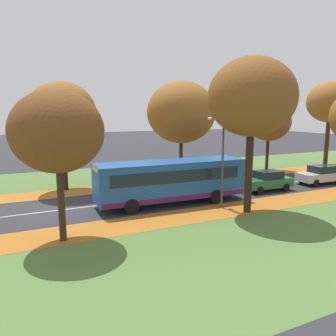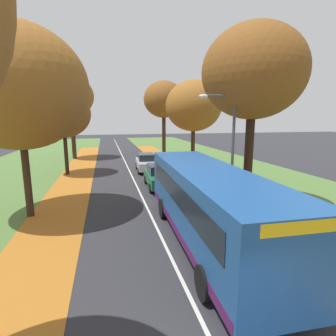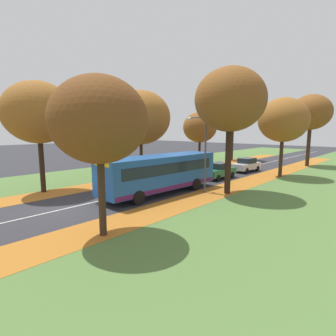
{
  "view_description": "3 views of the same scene",
  "coord_description": "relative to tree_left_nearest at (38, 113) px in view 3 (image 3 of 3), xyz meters",
  "views": [
    {
      "loc": [
        21.51,
        -2.58,
        6.3
      ],
      "look_at": [
        0.17,
        7.43,
        2.24
      ],
      "focal_mm": 35.0,
      "sensor_mm": 36.0,
      "label": 1
    },
    {
      "loc": [
        -2.09,
        -2.17,
        4.85
      ],
      "look_at": [
        1.31,
        12.03,
        2.08
      ],
      "focal_mm": 28.0,
      "sensor_mm": 36.0,
      "label": 2
    },
    {
      "loc": [
        15.67,
        -7.36,
        4.96
      ],
      "look_at": [
        0.62,
        8.91,
        1.71
      ],
      "focal_mm": 28.0,
      "sensor_mm": 36.0,
      "label": 3
    }
  ],
  "objects": [
    {
      "name": "car_silver_following",
      "position": [
        7.15,
        20.75,
        -5.44
      ],
      "size": [
        1.93,
        4.27,
        1.62
      ],
      "color": "#B7BABF",
      "rests_on": "ground"
    },
    {
      "name": "road_centre_line",
      "position": [
        5.6,
        19.07,
        -6.25
      ],
      "size": [
        0.12,
        80.0,
        0.01
      ],
      "primitive_type": "cube",
      "color": "silver",
      "rests_on": "ground"
    },
    {
      "name": "tree_left_nearest",
      "position": [
        0.0,
        0.0,
        0.0
      ],
      "size": [
        5.29,
        5.29,
        8.65
      ],
      "color": "black",
      "rests_on": "ground"
    },
    {
      "name": "car_green_lead",
      "position": [
        7.13,
        14.69,
        -5.44
      ],
      "size": [
        1.86,
        4.24,
        1.62
      ],
      "color": "#1E6038",
      "rests_on": "ground"
    },
    {
      "name": "tree_left_far",
      "position": [
        -0.21,
        30.34,
        1.14
      ],
      "size": [
        5.29,
        5.29,
        9.81
      ],
      "color": "#382619",
      "rests_on": "ground"
    },
    {
      "name": "tree_left_near",
      "position": [
        -0.31,
        10.72,
        -0.01
      ],
      "size": [
        6.39,
        6.39,
        9.13
      ],
      "color": "#382619",
      "rests_on": "ground"
    },
    {
      "name": "tree_right_nearest",
      "position": [
        10.97,
        -1.68,
        -0.88
      ],
      "size": [
        4.38,
        4.38,
        7.36
      ],
      "color": "#382619",
      "rests_on": "ground"
    },
    {
      "name": "tree_right_near",
      "position": [
        11.06,
        9.59,
        0.89
      ],
      "size": [
        5.31,
        5.31,
        9.57
      ],
      "color": "black",
      "rests_on": "ground"
    },
    {
      "name": "grass_verge_left",
      "position": [
        -3.6,
        19.07,
        -6.24
      ],
      "size": [
        12.0,
        90.0,
        0.01
      ],
      "primitive_type": "cube",
      "color": "#517538",
      "rests_on": "ground"
    },
    {
      "name": "tree_right_far",
      "position": [
        11.1,
        30.88,
        0.98
      ],
      "size": [
        5.2,
        5.2,
        9.61
      ],
      "color": "#382619",
      "rests_on": "ground"
    },
    {
      "name": "leaf_litter_left",
      "position": [
        1.0,
        13.07,
        -6.24
      ],
      "size": [
        2.8,
        60.0,
        0.0
      ],
      "primitive_type": "cube",
      "color": "#B26B23",
      "rests_on": "grass_verge_left"
    },
    {
      "name": "tree_right_mid",
      "position": [
        11.4,
        19.92,
        -0.31
      ],
      "size": [
        5.05,
        5.05,
        8.23
      ],
      "color": "#382619",
      "rests_on": "ground"
    },
    {
      "name": "tree_left_mid",
      "position": [
        0.15,
        20.89,
        -0.99
      ],
      "size": [
        4.54,
        4.54,
        7.32
      ],
      "color": "black",
      "rests_on": "ground"
    },
    {
      "name": "streetlamp_right",
      "position": [
        9.27,
        8.62,
        -2.51
      ],
      "size": [
        1.89,
        0.28,
        6.0
      ],
      "color": "#47474C",
      "rests_on": "ground"
    },
    {
      "name": "ground_plane",
      "position": [
        5.6,
        -0.93,
        -6.25
      ],
      "size": [
        160.0,
        160.0,
        0.0
      ],
      "primitive_type": "plane",
      "color": "#2D2D33"
    },
    {
      "name": "grass_verge_right",
      "position": [
        14.8,
        19.07,
        -6.24
      ],
      "size": [
        12.0,
        90.0,
        0.01
      ],
      "primitive_type": "cube",
      "color": "#517538",
      "rests_on": "ground"
    },
    {
      "name": "leaf_litter_right",
      "position": [
        10.2,
        13.07,
        -6.24
      ],
      "size": [
        2.8,
        60.0,
        0.0
      ],
      "primitive_type": "cube",
      "color": "#B26B23",
      "rests_on": "grass_verge_right"
    },
    {
      "name": "bus",
      "position": [
        7.25,
        6.04,
        -4.55
      ],
      "size": [
        2.9,
        10.47,
        2.98
      ],
      "color": "#1E5199",
      "rests_on": "ground"
    }
  ]
}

